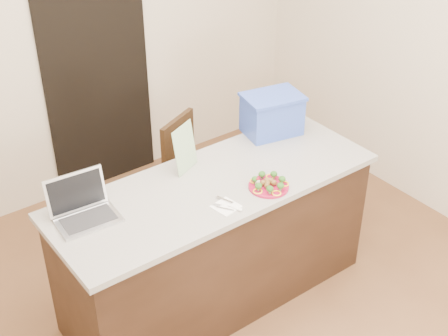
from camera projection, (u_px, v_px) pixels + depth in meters
ground at (239, 316)px, 4.09m from camera, size 4.00×4.00×0.00m
room_shell at (243, 92)px, 3.22m from camera, size 4.00×4.00×4.00m
doorway at (97, 73)px, 4.94m from camera, size 0.90×0.02×2.00m
island at (216, 242)px, 4.01m from camera, size 2.06×0.76×0.92m
plate at (269, 186)px, 3.72m from camera, size 0.24×0.24×0.02m
meatballs at (268, 183)px, 3.71m from camera, size 0.09×0.09×0.04m
broccoli at (269, 181)px, 3.70m from camera, size 0.20×0.20×0.04m
pepper_rings at (269, 185)px, 3.71m from camera, size 0.23×0.24×0.01m
napkin at (226, 207)px, 3.56m from camera, size 0.16×0.16×0.01m
fork at (223, 207)px, 3.55m from camera, size 0.07×0.13×0.00m
knife at (232, 205)px, 3.56m from camera, size 0.05×0.20×0.01m
yogurt_bottle at (257, 183)px, 3.71m from camera, size 0.03×0.03×0.06m
laptop at (82, 206)px, 3.45m from camera, size 0.36×0.29×0.24m
leaflet at (185, 148)px, 3.82m from camera, size 0.21×0.13×0.30m
blue_box at (272, 114)px, 4.22m from camera, size 0.44×0.35×0.28m
chair at (186, 169)px, 4.66m from camera, size 0.52×0.54×0.89m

